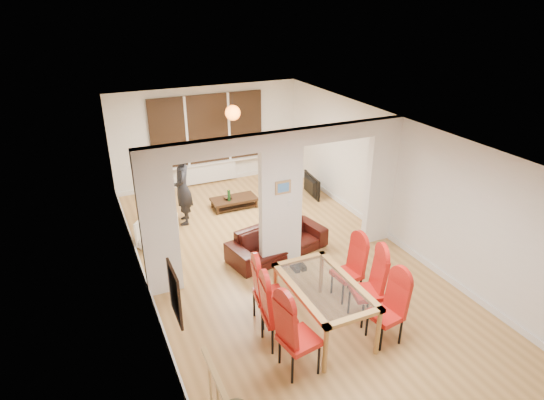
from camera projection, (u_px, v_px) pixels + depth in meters
floor at (280, 262)px, 8.75m from camera, size 5.00×9.00×0.01m
room_walls at (281, 201)px, 8.21m from camera, size 5.00×9.00×2.60m
divider_wall at (281, 201)px, 8.21m from camera, size 5.00×0.18×2.60m
bay_window_blinds at (208, 129)px, 11.81m from camera, size 3.00×0.08×1.80m
radiator at (211, 173)px, 12.28m from camera, size 1.40×0.08×0.50m
pendant_light at (233, 113)px, 10.71m from camera, size 0.36×0.36×0.36m
wall_poster at (175, 294)px, 5.17m from camera, size 0.04×0.52×0.67m
pillar_photo at (283, 187)px, 8.01m from camera, size 0.30×0.03×0.25m
dining_table at (323, 306)px, 6.88m from camera, size 0.96×1.70×0.80m
dining_chair_la at (300, 334)px, 6.03m from camera, size 0.55×0.55×1.19m
dining_chair_lb at (279, 311)px, 6.52m from camera, size 0.51×0.51×1.13m
dining_chair_lc at (269, 291)px, 6.99m from camera, size 0.50×0.50×1.10m
dining_chair_ra at (386, 310)px, 6.58m from camera, size 0.48×0.48×1.06m
dining_chair_rb at (367, 288)px, 7.03m from camera, size 0.55×0.55×1.13m
dining_chair_rc at (347, 270)px, 7.54m from camera, size 0.47×0.47×1.06m
sofa at (278, 241)px, 8.91m from camera, size 2.13×1.20×0.59m
armchair at (157, 231)px, 9.22m from camera, size 0.94×0.94×0.63m
person at (183, 188)px, 9.94m from camera, size 0.68×0.52×1.66m
television at (308, 186)px, 11.52m from camera, size 0.93×0.21×0.53m
coffee_table at (234, 203)px, 10.93m from camera, size 1.10×0.58×0.25m
bottle at (229, 195)px, 10.68m from camera, size 0.07×0.07×0.29m
bowl at (228, 198)px, 10.84m from camera, size 0.21×0.21×0.05m
shoes at (298, 267)px, 8.49m from camera, size 0.23×0.25×0.10m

